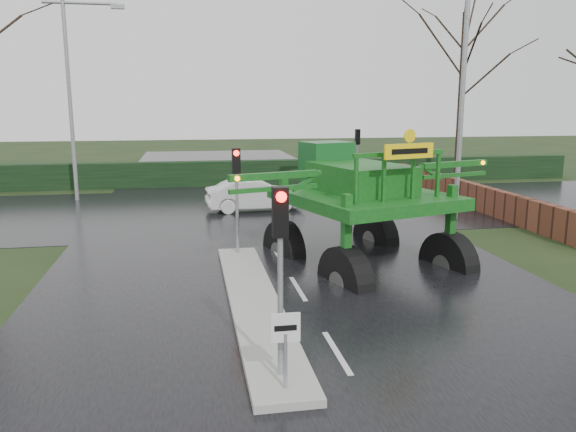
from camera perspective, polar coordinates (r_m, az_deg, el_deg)
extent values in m
plane|color=black|center=(11.55, 4.97, -13.72)|extent=(140.00, 140.00, 0.00)
cube|color=black|center=(20.86, -2.17, -2.21)|extent=(14.00, 80.00, 0.02)
cube|color=black|center=(26.69, -3.96, 0.75)|extent=(80.00, 12.00, 0.02)
cube|color=gray|center=(14.02, -3.46, -8.71)|extent=(1.20, 10.00, 0.16)
cube|color=black|center=(34.45, -5.43, 4.37)|extent=(44.00, 0.90, 1.50)
cube|color=#592D1E|center=(29.59, 16.69, 2.51)|extent=(0.40, 20.00, 1.20)
cylinder|color=gray|center=(9.69, -0.27, -14.56)|extent=(0.07, 0.07, 1.00)
cube|color=silver|center=(9.44, -0.27, -11.28)|extent=(0.50, 0.04, 0.50)
cube|color=black|center=(9.43, -0.25, -11.33)|extent=(0.38, 0.01, 0.10)
cylinder|color=gray|center=(9.73, -0.78, -7.44)|extent=(0.10, 0.10, 3.50)
cube|color=black|center=(9.38, -0.80, 0.39)|extent=(0.26, 0.22, 0.85)
sphere|color=#FF0C07|center=(9.21, -0.68, 1.95)|extent=(0.18, 0.18, 0.18)
cylinder|color=gray|center=(17.93, -5.21, 1.21)|extent=(0.10, 0.10, 3.50)
cube|color=black|center=(17.74, -5.29, 5.50)|extent=(0.26, 0.22, 0.85)
sphere|color=#FF0C07|center=(17.59, -5.27, 6.37)|extent=(0.18, 0.18, 0.18)
cylinder|color=gray|center=(31.65, 7.02, 5.54)|extent=(0.10, 0.10, 3.50)
cube|color=black|center=(31.54, 7.08, 7.98)|extent=(0.26, 0.22, 0.85)
sphere|color=#FF0C07|center=(31.65, 7.02, 8.50)|extent=(0.18, 0.18, 0.18)
cylinder|color=gray|center=(24.81, 17.27, 11.09)|extent=(0.20, 0.20, 10.00)
cylinder|color=gray|center=(30.63, -21.27, 10.78)|extent=(0.20, 0.20, 10.00)
cylinder|color=gray|center=(30.87, -20.38, 19.62)|extent=(3.52, 0.14, 0.14)
cube|color=gray|center=(30.62, -16.93, 19.67)|extent=(0.65, 0.30, 0.20)
cylinder|color=black|center=(34.87, 17.12, 11.01)|extent=(0.32, 0.32, 10.00)
cylinder|color=black|center=(16.16, -3.36, -2.44)|extent=(1.17, 2.16, 2.09)
cylinder|color=#595B56|center=(16.16, -3.36, -2.44)|extent=(0.81, 0.88, 0.73)
cube|color=#0C4817|center=(15.91, -3.41, 2.14)|extent=(0.29, 0.29, 2.40)
cylinder|color=black|center=(17.98, 7.65, -1.11)|extent=(1.17, 2.16, 2.09)
cylinder|color=#595B56|center=(17.98, 7.65, -1.11)|extent=(0.81, 0.88, 0.73)
cube|color=#0C4817|center=(17.75, 7.76, 3.01)|extent=(0.29, 0.29, 2.40)
cylinder|color=black|center=(12.94, 3.48, -5.95)|extent=(1.17, 2.16, 2.09)
cylinder|color=#595B56|center=(12.94, 3.48, -5.95)|extent=(0.81, 0.88, 0.73)
cube|color=#0C4817|center=(12.62, 3.56, -0.28)|extent=(0.29, 0.29, 2.40)
cylinder|color=black|center=(15.15, 15.82, -3.79)|extent=(1.17, 2.16, 2.09)
cylinder|color=#595B56|center=(15.15, 15.82, -3.79)|extent=(0.81, 0.88, 0.73)
cube|color=#0C4817|center=(14.87, 16.09, 1.07)|extent=(0.29, 0.29, 2.40)
cube|color=#0C4817|center=(15.07, 6.06, 4.19)|extent=(5.67, 6.09, 0.37)
cube|color=#0C4817|center=(15.18, 5.67, 6.43)|extent=(3.12, 3.67, 0.94)
cube|color=#13521F|center=(16.94, 1.81, 8.22)|extent=(1.87, 1.66, 1.36)
cube|color=#0C4817|center=(13.60, 10.12, 9.72)|extent=(3.03, 1.05, 0.13)
cube|color=#0C4817|center=(13.05, -5.27, 7.26)|extent=(2.65, 0.98, 0.19)
sphere|color=orange|center=(12.56, -9.97, 6.98)|extent=(0.15, 0.15, 0.15)
cube|color=#0C4817|center=(16.75, 16.62, 7.72)|extent=(2.65, 0.98, 0.19)
sphere|color=orange|center=(17.49, 19.60, 7.68)|extent=(0.15, 0.15, 0.15)
cube|color=yellow|center=(13.27, 11.25, 10.09)|extent=(1.61, 0.56, 0.42)
cube|color=black|center=(13.27, 11.25, 10.09)|extent=(1.20, 0.38, 0.15)
cylinder|color=yellow|center=(13.26, 11.32, 11.90)|extent=(0.37, 0.15, 0.38)
imported|color=silver|center=(26.21, -3.39, 0.55)|extent=(4.56, 1.85, 1.47)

